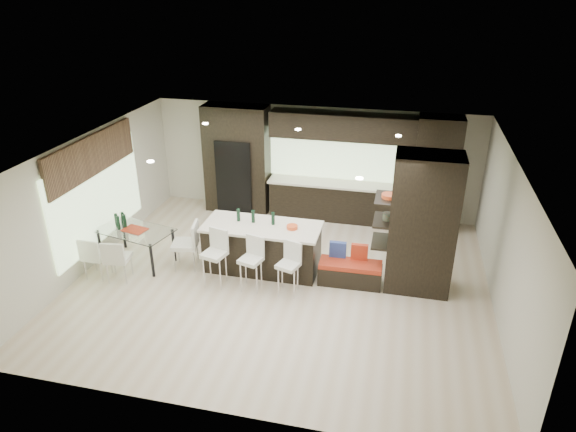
% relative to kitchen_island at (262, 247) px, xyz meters
% --- Properties ---
extents(ground, '(8.00, 8.00, 0.00)m').
position_rel_kitchen_island_xyz_m(ground, '(0.49, -0.39, -0.49)').
color(ground, beige).
rests_on(ground, ground).
extents(back_wall, '(8.00, 0.02, 2.70)m').
position_rel_kitchen_island_xyz_m(back_wall, '(0.49, 3.11, 0.86)').
color(back_wall, beige).
rests_on(back_wall, ground).
extents(left_wall, '(0.02, 7.00, 2.70)m').
position_rel_kitchen_island_xyz_m(left_wall, '(-3.51, -0.39, 0.86)').
color(left_wall, beige).
rests_on(left_wall, ground).
extents(right_wall, '(0.02, 7.00, 2.70)m').
position_rel_kitchen_island_xyz_m(right_wall, '(4.49, -0.39, 0.86)').
color(right_wall, beige).
rests_on(right_wall, ground).
extents(ceiling, '(8.00, 7.00, 0.02)m').
position_rel_kitchen_island_xyz_m(ceiling, '(0.49, -0.39, 2.21)').
color(ceiling, white).
rests_on(ceiling, ground).
extents(window_left, '(0.04, 3.20, 1.90)m').
position_rel_kitchen_island_xyz_m(window_left, '(-3.47, -0.19, 0.86)').
color(window_left, '#B2D199').
rests_on(window_left, left_wall).
extents(window_back, '(3.40, 0.04, 1.20)m').
position_rel_kitchen_island_xyz_m(window_back, '(1.09, 3.07, 1.06)').
color(window_back, '#B2D199').
rests_on(window_back, back_wall).
extents(stone_accent, '(0.08, 3.00, 0.80)m').
position_rel_kitchen_island_xyz_m(stone_accent, '(-3.44, -0.19, 1.76)').
color(stone_accent, brown).
rests_on(stone_accent, left_wall).
extents(ceiling_spots, '(4.00, 3.00, 0.02)m').
position_rel_kitchen_island_xyz_m(ceiling_spots, '(0.49, -0.14, 2.19)').
color(ceiling_spots, white).
rests_on(ceiling_spots, ceiling).
extents(back_cabinetry, '(6.80, 0.68, 2.70)m').
position_rel_kitchen_island_xyz_m(back_cabinetry, '(0.99, 2.78, 0.86)').
color(back_cabinetry, black).
rests_on(back_cabinetry, ground).
extents(refrigerator, '(0.90, 0.68, 1.90)m').
position_rel_kitchen_island_xyz_m(refrigerator, '(-1.41, 2.73, 0.46)').
color(refrigerator, black).
rests_on(refrigerator, ground).
extents(partition_column, '(1.20, 0.80, 2.70)m').
position_rel_kitchen_island_xyz_m(partition_column, '(3.09, 0.01, 0.86)').
color(partition_column, black).
rests_on(partition_column, ground).
extents(kitchen_island, '(2.37, 1.03, 0.98)m').
position_rel_kitchen_island_xyz_m(kitchen_island, '(0.00, 0.00, 0.00)').
color(kitchen_island, black).
rests_on(kitchen_island, ground).
extents(stool_left, '(0.50, 0.50, 0.93)m').
position_rel_kitchen_island_xyz_m(stool_left, '(-0.73, -0.81, -0.03)').
color(stool_left, silver).
rests_on(stool_left, ground).
extents(stool_mid, '(0.48, 0.48, 0.87)m').
position_rel_kitchen_island_xyz_m(stool_mid, '(-0.00, -0.80, -0.06)').
color(stool_mid, silver).
rests_on(stool_mid, ground).
extents(stool_right, '(0.47, 0.47, 0.85)m').
position_rel_kitchen_island_xyz_m(stool_right, '(0.73, -0.79, -0.07)').
color(stool_right, silver).
rests_on(stool_right, ground).
extents(bench, '(1.24, 0.50, 0.47)m').
position_rel_kitchen_island_xyz_m(bench, '(1.83, -0.18, -0.26)').
color(bench, black).
rests_on(bench, ground).
extents(floor_vase, '(0.51, 0.51, 1.27)m').
position_rel_kitchen_island_xyz_m(floor_vase, '(2.79, 0.05, 0.14)').
color(floor_vase, '#404531').
rests_on(floor_vase, ground).
extents(dining_table, '(1.68, 1.18, 0.74)m').
position_rel_kitchen_island_xyz_m(dining_table, '(-2.64, -0.32, -0.12)').
color(dining_table, white).
rests_on(dining_table, ground).
extents(chair_near, '(0.52, 0.52, 0.84)m').
position_rel_kitchen_island_xyz_m(chair_near, '(-2.64, -1.06, -0.07)').
color(chair_near, silver).
rests_on(chair_near, ground).
extents(chair_far, '(0.45, 0.45, 0.83)m').
position_rel_kitchen_island_xyz_m(chair_far, '(-3.12, -1.06, -0.08)').
color(chair_far, silver).
rests_on(chair_far, ground).
extents(chair_end, '(0.60, 0.60, 0.93)m').
position_rel_kitchen_island_xyz_m(chair_end, '(-1.55, -0.32, -0.03)').
color(chair_end, silver).
rests_on(chair_end, ground).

